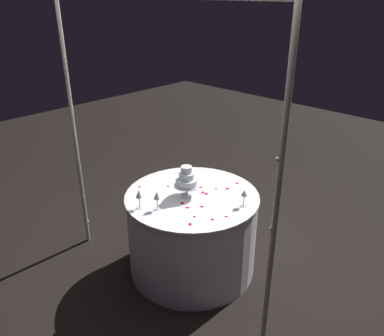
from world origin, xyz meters
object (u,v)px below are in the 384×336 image
object	(u,v)px
wine_glass_2	(139,195)
decorative_arch	(149,121)
tiered_cake	(187,180)
main_table	(192,232)
wine_glass_1	(157,196)
wine_glass_0	(244,194)

from	to	relation	value
wine_glass_2	decorative_arch	bearing A→B (deg)	-177.15
decorative_arch	tiered_cake	world-z (taller)	decorative_arch
decorative_arch	wine_glass_2	world-z (taller)	decorative_arch
main_table	wine_glass_1	size ratio (longest dim) A/B	7.30
tiered_cake	decorative_arch	bearing A→B (deg)	93.89
main_table	wine_glass_2	size ratio (longest dim) A/B	7.17
wine_glass_0	wine_glass_2	world-z (taller)	wine_glass_2
wine_glass_0	wine_glass_1	bearing A→B (deg)	48.07
decorative_arch	tiered_cake	distance (m)	0.76
decorative_arch	wine_glass_1	size ratio (longest dim) A/B	14.83
decorative_arch	wine_glass_0	xyz separation A→B (m)	(-0.44, -0.62, -0.69)
tiered_cake	wine_glass_0	size ratio (longest dim) A/B	1.90
main_table	decorative_arch	bearing A→B (deg)	90.12
decorative_arch	tiered_cake	xyz separation A→B (m)	(0.03, -0.41, -0.64)
decorative_arch	tiered_cake	bearing A→B (deg)	-86.11
wine_glass_0	wine_glass_1	world-z (taller)	wine_glass_1
wine_glass_1	wine_glass_2	xyz separation A→B (m)	(0.12, 0.09, 0.00)
wine_glass_1	wine_glass_2	size ratio (longest dim) A/B	0.98
decorative_arch	wine_glass_0	bearing A→B (deg)	-125.66
tiered_cake	wine_glass_2	size ratio (longest dim) A/B	1.70
main_table	wine_glass_2	world-z (taller)	wine_glass_2
main_table	wine_glass_0	bearing A→B (deg)	-159.60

